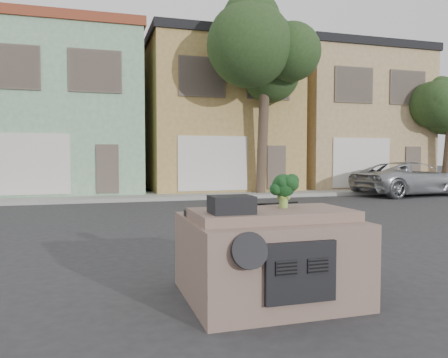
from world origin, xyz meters
name	(u,v)px	position (x,y,z in m)	size (l,w,h in m)	color
ground_plane	(207,248)	(0.00, 0.00, 0.00)	(120.00, 120.00, 0.00)	#303033
sidewalk	(146,196)	(0.00, 10.50, 0.07)	(40.00, 3.00, 0.15)	gray
townhouse_mint	(62,114)	(-3.50, 14.50, 3.77)	(7.20, 8.20, 7.55)	#86B18B
townhouse_tan	(212,118)	(4.00, 14.50, 3.77)	(7.20, 8.20, 7.55)	tan
townhouse_beige	(337,122)	(11.50, 14.50, 3.77)	(7.20, 8.20, 7.55)	tan
silver_pickup	(411,195)	(11.62, 8.38, 0.00)	(2.50, 5.42, 1.51)	#A5A7AD
tree_near	(263,99)	(5.00, 9.80, 4.25)	(4.40, 4.00, 8.50)	#273F1C
car_dashboard	(267,253)	(0.00, -3.00, 0.56)	(2.00, 1.80, 1.12)	#795E52
instrument_hump	(231,205)	(-0.58, -3.35, 1.22)	(0.48, 0.38, 0.20)	black
wiper_arm	(276,203)	(0.28, -2.62, 1.13)	(0.70, 0.03, 0.02)	black
broccoli	(284,190)	(0.22, -3.01, 1.34)	(0.35, 0.35, 0.43)	black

